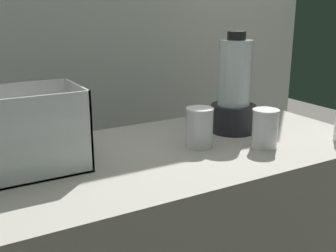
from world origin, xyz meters
TOP-DOWN VIEW (x-y plane):
  - back_wall_unit at (-0.00, 0.77)m, footprint 2.60×0.24m
  - carrot_display_bin at (-0.42, 0.05)m, footprint 0.31×0.22m
  - blender_pitcher at (0.31, 0.06)m, footprint 0.16×0.16m
  - juice_cup_carrot_far_left at (0.11, -0.02)m, footprint 0.09×0.09m
  - juice_cup_pomegranate_left at (0.29, -0.13)m, footprint 0.09×0.09m

SIDE VIEW (x-z plane):
  - juice_cup_pomegranate_left at x=0.29m, z-range 0.89..1.02m
  - juice_cup_carrot_far_left at x=0.11m, z-range 0.89..1.02m
  - carrot_display_bin at x=-0.42m, z-range 0.86..1.09m
  - blender_pitcher at x=0.31m, z-range 0.86..1.22m
  - back_wall_unit at x=0.00m, z-range 0.02..2.52m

